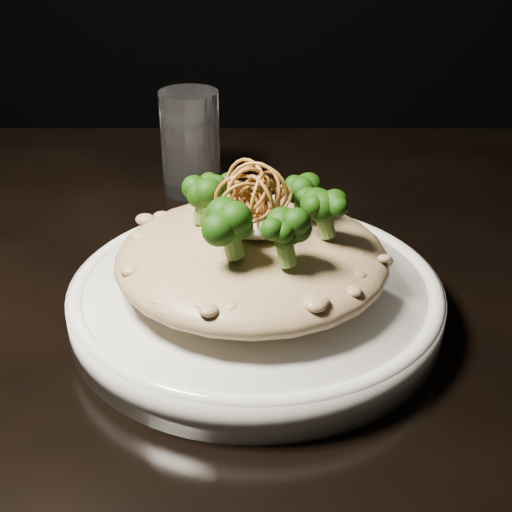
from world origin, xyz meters
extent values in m
cube|color=black|center=(0.00, 0.00, 0.73)|extent=(1.10, 0.80, 0.04)
cylinder|color=white|center=(0.07, -0.06, 0.77)|extent=(0.29, 0.29, 0.03)
ellipsoid|color=brown|center=(0.06, -0.06, 0.80)|extent=(0.21, 0.21, 0.05)
ellipsoid|color=silver|center=(0.07, -0.06, 0.83)|extent=(0.06, 0.06, 0.02)
cylinder|color=white|center=(0.00, 0.19, 0.81)|extent=(0.07, 0.07, 0.11)
camera|label=1|loc=(0.07, -0.54, 1.07)|focal=50.00mm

